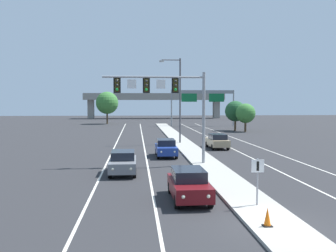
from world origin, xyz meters
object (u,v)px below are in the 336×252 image
(street_lamp_median, at_px, (178,95))
(car_oncoming_grey, at_px, (123,162))
(car_oncoming_blue, at_px, (166,148))
(median_sign_post, at_px, (258,175))
(overhead_signal_mast, at_px, (168,95))
(car_oncoming_darkred, at_px, (189,184))
(tree_far_right_b, at_px, (246,113))
(car_receding_tan, at_px, (217,141))
(tree_far_left_c, at_px, (107,103))
(highway_sign_gantry, at_px, (203,96))
(tree_far_right_c, at_px, (235,111))
(traffic_cone_median_nose, at_px, (267,217))

(street_lamp_median, height_order, car_oncoming_grey, street_lamp_median)
(car_oncoming_blue, bearing_deg, car_oncoming_grey, -113.52)
(car_oncoming_blue, bearing_deg, median_sign_post, -80.53)
(overhead_signal_mast, height_order, median_sign_post, overhead_signal_mast)
(street_lamp_median, height_order, car_oncoming_darkred, street_lamp_median)
(tree_far_right_b, bearing_deg, overhead_signal_mast, -115.16)
(overhead_signal_mast, bearing_deg, car_receding_tan, 59.74)
(car_receding_tan, bearing_deg, tree_far_left_c, 107.41)
(car_oncoming_darkred, distance_m, car_oncoming_grey, 8.44)
(highway_sign_gantry, distance_m, tree_far_right_c, 13.99)
(traffic_cone_median_nose, relative_size, tree_far_right_c, 0.14)
(overhead_signal_mast, distance_m, car_oncoming_blue, 6.72)
(car_oncoming_blue, distance_m, car_receding_tan, 8.33)
(car_oncoming_darkred, distance_m, tree_far_left_c, 71.25)
(tree_far_left_c, bearing_deg, tree_far_right_b, -45.94)
(highway_sign_gantry, distance_m, tree_far_right_b, 16.93)
(median_sign_post, distance_m, car_receding_tan, 23.76)
(car_oncoming_blue, height_order, tree_far_right_b, tree_far_right_b)
(car_oncoming_darkred, distance_m, tree_far_right_b, 47.52)
(car_oncoming_grey, relative_size, car_oncoming_blue, 1.00)
(car_oncoming_grey, distance_m, tree_far_right_c, 43.96)
(highway_sign_gantry, bearing_deg, tree_far_right_b, -74.26)
(street_lamp_median, bearing_deg, traffic_cone_median_nose, -89.82)
(car_oncoming_grey, relative_size, tree_far_right_b, 0.94)
(street_lamp_median, xyz_separation_m, traffic_cone_median_nose, (0.10, -31.66, -5.29))
(car_oncoming_blue, distance_m, highway_sign_gantry, 46.50)
(street_lamp_median, relative_size, car_oncoming_blue, 2.24)
(median_sign_post, height_order, tree_far_right_b, tree_far_right_b)
(car_oncoming_darkred, distance_m, traffic_cone_median_nose, 5.48)
(median_sign_post, bearing_deg, car_oncoming_blue, 99.47)
(car_oncoming_blue, distance_m, traffic_cone_median_nose, 21.03)
(highway_sign_gantry, relative_size, tree_far_left_c, 1.81)
(car_receding_tan, xyz_separation_m, tree_far_right_c, (8.57, 25.78, 2.58))
(tree_far_left_c, bearing_deg, car_oncoming_blue, -80.32)
(car_oncoming_blue, bearing_deg, car_oncoming_darkred, -90.18)
(overhead_signal_mast, xyz_separation_m, median_sign_post, (3.17, -12.95, -3.93))
(overhead_signal_mast, height_order, car_oncoming_grey, overhead_signal_mast)
(car_oncoming_darkred, height_order, tree_far_left_c, tree_far_left_c)
(car_receding_tan, bearing_deg, car_oncoming_blue, -135.87)
(median_sign_post, height_order, car_oncoming_darkred, median_sign_post)
(car_oncoming_darkred, xyz_separation_m, highway_sign_gantry, (11.12, 60.84, 5.34))
(overhead_signal_mast, distance_m, median_sign_post, 13.90)
(median_sign_post, relative_size, tree_far_right_c, 0.42)
(tree_far_right_b, distance_m, tree_far_left_c, 35.83)
(street_lamp_median, xyz_separation_m, tree_far_right_b, (13.30, 18.06, -2.69))
(tree_far_right_b, bearing_deg, tree_far_right_c, 110.54)
(tree_far_right_b, bearing_deg, car_oncoming_darkred, -109.24)
(car_oncoming_darkred, bearing_deg, tree_far_right_c, 72.94)
(overhead_signal_mast, bearing_deg, traffic_cone_median_nose, -80.85)
(car_oncoming_darkred, relative_size, car_receding_tan, 1.00)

